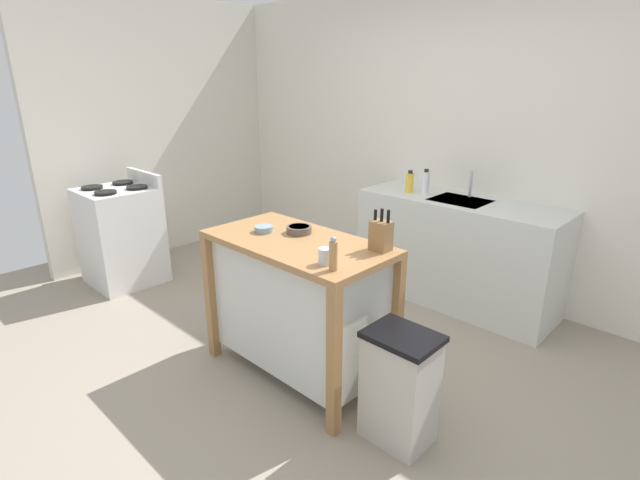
{
  "coord_description": "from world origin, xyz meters",
  "views": [
    {
      "loc": [
        1.94,
        -1.83,
        1.84
      ],
      "look_at": [
        -0.02,
        0.21,
        0.86
      ],
      "focal_mm": 26.63,
      "sensor_mm": 36.0,
      "label": 1
    }
  ],
  "objects_px": {
    "kitchen_island": "(298,300)",
    "bowl_ceramic_wide": "(299,229)",
    "pepper_grinder": "(333,254)",
    "bottle_hand_soap": "(426,183)",
    "drinking_cup": "(325,256)",
    "sink_faucet": "(471,184)",
    "knife_block": "(381,235)",
    "bowl_ceramic_small": "(264,229)",
    "bottle_dish_soap": "(410,182)",
    "stove": "(122,235)",
    "trash_bin": "(400,387)"
  },
  "relations": [
    {
      "from": "drinking_cup",
      "to": "pepper_grinder",
      "type": "relative_size",
      "value": 0.48
    },
    {
      "from": "knife_block",
      "to": "sink_faucet",
      "type": "distance_m",
      "value": 1.61
    },
    {
      "from": "drinking_cup",
      "to": "trash_bin",
      "type": "bearing_deg",
      "value": 12.21
    },
    {
      "from": "kitchen_island",
      "to": "bottle_dish_soap",
      "type": "bearing_deg",
      "value": 99.13
    },
    {
      "from": "bowl_ceramic_small",
      "to": "trash_bin",
      "type": "height_order",
      "value": "bowl_ceramic_small"
    },
    {
      "from": "drinking_cup",
      "to": "sink_faucet",
      "type": "distance_m",
      "value": 1.96
    },
    {
      "from": "stove",
      "to": "bottle_hand_soap",
      "type": "bearing_deg",
      "value": 39.09
    },
    {
      "from": "pepper_grinder",
      "to": "stove",
      "type": "height_order",
      "value": "pepper_grinder"
    },
    {
      "from": "kitchen_island",
      "to": "drinking_cup",
      "type": "relative_size",
      "value": 13.44
    },
    {
      "from": "bowl_ceramic_small",
      "to": "bowl_ceramic_wide",
      "type": "distance_m",
      "value": 0.23
    },
    {
      "from": "bowl_ceramic_small",
      "to": "stove",
      "type": "distance_m",
      "value": 2.01
    },
    {
      "from": "kitchen_island",
      "to": "bottle_dish_soap",
      "type": "relative_size",
      "value": 6.21
    },
    {
      "from": "drinking_cup",
      "to": "pepper_grinder",
      "type": "height_order",
      "value": "pepper_grinder"
    },
    {
      "from": "drinking_cup",
      "to": "kitchen_island",
      "type": "bearing_deg",
      "value": 156.96
    },
    {
      "from": "knife_block",
      "to": "bottle_dish_soap",
      "type": "bearing_deg",
      "value": 117.66
    },
    {
      "from": "kitchen_island",
      "to": "bowl_ceramic_wide",
      "type": "bearing_deg",
      "value": 130.67
    },
    {
      "from": "pepper_grinder",
      "to": "sink_faucet",
      "type": "height_order",
      "value": "sink_faucet"
    },
    {
      "from": "knife_block",
      "to": "bottle_dish_soap",
      "type": "xyz_separation_m",
      "value": [
        -0.72,
        1.37,
        -0.02
      ]
    },
    {
      "from": "drinking_cup",
      "to": "sink_faucet",
      "type": "bearing_deg",
      "value": 95.32
    },
    {
      "from": "bottle_hand_soap",
      "to": "sink_faucet",
      "type": "bearing_deg",
      "value": 32.74
    },
    {
      "from": "kitchen_island",
      "to": "bowl_ceramic_wide",
      "type": "relative_size",
      "value": 7.43
    },
    {
      "from": "bowl_ceramic_small",
      "to": "bowl_ceramic_wide",
      "type": "height_order",
      "value": "bowl_ceramic_wide"
    },
    {
      "from": "drinking_cup",
      "to": "pepper_grinder",
      "type": "xyz_separation_m",
      "value": [
        0.09,
        -0.03,
        0.04
      ]
    },
    {
      "from": "bowl_ceramic_small",
      "to": "pepper_grinder",
      "type": "bearing_deg",
      "value": -12.2
    },
    {
      "from": "trash_bin",
      "to": "sink_faucet",
      "type": "height_order",
      "value": "sink_faucet"
    },
    {
      "from": "pepper_grinder",
      "to": "trash_bin",
      "type": "bearing_deg",
      "value": 20.03
    },
    {
      "from": "sink_faucet",
      "to": "kitchen_island",
      "type": "bearing_deg",
      "value": -96.4
    },
    {
      "from": "bowl_ceramic_wide",
      "to": "bottle_hand_soap",
      "type": "xyz_separation_m",
      "value": [
        -0.02,
        1.49,
        0.06
      ]
    },
    {
      "from": "sink_faucet",
      "to": "bottle_dish_soap",
      "type": "relative_size",
      "value": 1.17
    },
    {
      "from": "knife_block",
      "to": "pepper_grinder",
      "type": "bearing_deg",
      "value": -89.33
    },
    {
      "from": "knife_block",
      "to": "bottle_dish_soap",
      "type": "distance_m",
      "value": 1.55
    },
    {
      "from": "bowl_ceramic_wide",
      "to": "sink_faucet",
      "type": "height_order",
      "value": "sink_faucet"
    },
    {
      "from": "pepper_grinder",
      "to": "bottle_hand_soap",
      "type": "relative_size",
      "value": 0.83
    },
    {
      "from": "drinking_cup",
      "to": "stove",
      "type": "xyz_separation_m",
      "value": [
        -2.6,
        0.04,
        -0.5
      ]
    },
    {
      "from": "bottle_hand_soap",
      "to": "bottle_dish_soap",
      "type": "bearing_deg",
      "value": -175.13
    },
    {
      "from": "pepper_grinder",
      "to": "bottle_hand_soap",
      "type": "bearing_deg",
      "value": 107.88
    },
    {
      "from": "drinking_cup",
      "to": "sink_faucet",
      "type": "relative_size",
      "value": 0.4
    },
    {
      "from": "bottle_dish_soap",
      "to": "stove",
      "type": "distance_m",
      "value": 2.65
    },
    {
      "from": "bowl_ceramic_wide",
      "to": "knife_block",
      "type": "bearing_deg",
      "value": 10.64
    },
    {
      "from": "knife_block",
      "to": "pepper_grinder",
      "type": "height_order",
      "value": "knife_block"
    },
    {
      "from": "pepper_grinder",
      "to": "trash_bin",
      "type": "distance_m",
      "value": 0.78
    },
    {
      "from": "kitchen_island",
      "to": "trash_bin",
      "type": "relative_size",
      "value": 1.86
    },
    {
      "from": "bowl_ceramic_small",
      "to": "sink_faucet",
      "type": "xyz_separation_m",
      "value": [
        0.47,
        1.83,
        0.07
      ]
    },
    {
      "from": "kitchen_island",
      "to": "bowl_ceramic_wide",
      "type": "xyz_separation_m",
      "value": [
        -0.09,
        0.1,
        0.42
      ]
    },
    {
      "from": "bowl_ceramic_small",
      "to": "pepper_grinder",
      "type": "relative_size",
      "value": 0.64
    },
    {
      "from": "bowl_ceramic_wide",
      "to": "pepper_grinder",
      "type": "relative_size",
      "value": 0.87
    },
    {
      "from": "bowl_ceramic_small",
      "to": "bottle_hand_soap",
      "type": "relative_size",
      "value": 0.54
    },
    {
      "from": "bowl_ceramic_small",
      "to": "sink_faucet",
      "type": "height_order",
      "value": "sink_faucet"
    },
    {
      "from": "bowl_ceramic_wide",
      "to": "stove",
      "type": "xyz_separation_m",
      "value": [
        -2.13,
        -0.22,
        -0.48
      ]
    },
    {
      "from": "drinking_cup",
      "to": "bottle_dish_soap",
      "type": "distance_m",
      "value": 1.85
    }
  ]
}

